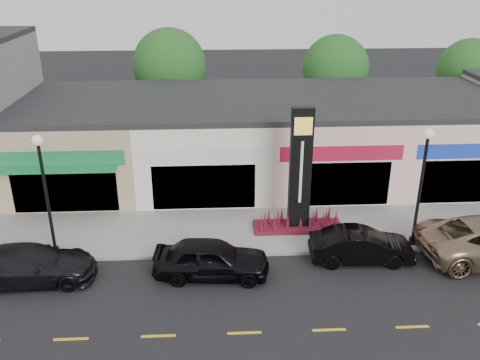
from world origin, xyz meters
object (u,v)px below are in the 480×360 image
at_px(pylon_sign, 299,188).
at_px(lamp_west_near, 45,184).
at_px(car_dark_sedan, 29,265).
at_px(car_black_sedan, 211,259).
at_px(lamp_east_near, 422,176).
at_px(car_black_conv, 361,246).

bearing_deg(pylon_sign, lamp_west_near, -171.23).
xyz_separation_m(car_dark_sedan, car_black_sedan, (7.33, 0.01, 0.04)).
height_order(lamp_west_near, pylon_sign, pylon_sign).
bearing_deg(pylon_sign, lamp_east_near, -18.75).
bearing_deg(car_dark_sedan, lamp_west_near, -17.10).
bearing_deg(lamp_west_near, car_dark_sedan, -104.14).
bearing_deg(lamp_west_near, lamp_east_near, 0.00).
distance_m(lamp_west_near, car_black_conv, 13.64).
distance_m(lamp_east_near, car_dark_sedan, 16.80).
height_order(car_black_sedan, car_black_conv, car_black_sedan).
bearing_deg(car_black_sedan, pylon_sign, -44.87).
bearing_deg(car_black_sedan, lamp_east_near, -74.03).
bearing_deg(lamp_east_near, car_black_sedan, -168.50).
xyz_separation_m(lamp_west_near, car_black_sedan, (6.86, -1.86, -2.67)).
xyz_separation_m(lamp_west_near, pylon_sign, (11.00, 1.70, -1.20)).
bearing_deg(lamp_east_near, car_black_conv, -158.31).
relative_size(car_black_sedan, car_black_conv, 1.07).
relative_size(lamp_east_near, pylon_sign, 0.91).
relative_size(pylon_sign, car_dark_sedan, 1.14).
relative_size(lamp_west_near, car_black_sedan, 1.16).
distance_m(lamp_west_near, car_dark_sedan, 3.33).
bearing_deg(car_dark_sedan, car_black_sedan, -92.88).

